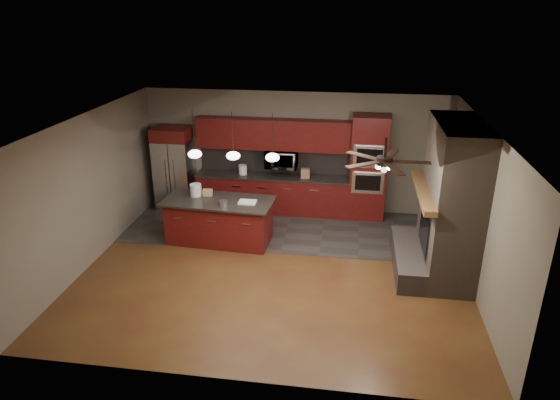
% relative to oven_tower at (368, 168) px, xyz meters
% --- Properties ---
extents(ground, '(7.00, 7.00, 0.00)m').
position_rel_oven_tower_xyz_m(ground, '(-1.70, -2.69, -1.19)').
color(ground, brown).
rests_on(ground, ground).
extents(ceiling, '(7.00, 6.00, 0.02)m').
position_rel_oven_tower_xyz_m(ceiling, '(-1.70, -2.69, 1.61)').
color(ceiling, white).
rests_on(ceiling, back_wall).
extents(back_wall, '(7.00, 0.02, 2.80)m').
position_rel_oven_tower_xyz_m(back_wall, '(-1.70, 0.31, 0.21)').
color(back_wall, slate).
rests_on(back_wall, ground).
extents(right_wall, '(0.02, 6.00, 2.80)m').
position_rel_oven_tower_xyz_m(right_wall, '(1.80, -2.69, 0.21)').
color(right_wall, slate).
rests_on(right_wall, ground).
extents(left_wall, '(0.02, 6.00, 2.80)m').
position_rel_oven_tower_xyz_m(left_wall, '(-5.20, -2.69, 0.21)').
color(left_wall, slate).
rests_on(left_wall, ground).
extents(slate_tile_patch, '(7.00, 2.40, 0.01)m').
position_rel_oven_tower_xyz_m(slate_tile_patch, '(-1.70, -0.89, -1.19)').
color(slate_tile_patch, '#353230').
rests_on(slate_tile_patch, ground).
extents(fireplace_column, '(1.30, 2.10, 2.80)m').
position_rel_oven_tower_xyz_m(fireplace_column, '(1.34, -2.29, 0.11)').
color(fireplace_column, brown).
rests_on(fireplace_column, ground).
extents(back_cabinetry, '(3.59, 0.64, 2.20)m').
position_rel_oven_tower_xyz_m(back_cabinetry, '(-2.18, 0.05, -0.30)').
color(back_cabinetry, '#5C1611').
rests_on(back_cabinetry, ground).
extents(oven_tower, '(0.80, 0.63, 2.38)m').
position_rel_oven_tower_xyz_m(oven_tower, '(0.00, 0.00, 0.00)').
color(oven_tower, '#5C1611').
rests_on(oven_tower, ground).
extents(microwave, '(0.73, 0.41, 0.50)m').
position_rel_oven_tower_xyz_m(microwave, '(-1.98, 0.06, 0.11)').
color(microwave, silver).
rests_on(microwave, back_cabinetry).
extents(refrigerator, '(0.84, 0.75, 1.98)m').
position_rel_oven_tower_xyz_m(refrigerator, '(-4.51, -0.07, -0.20)').
color(refrigerator, silver).
rests_on(refrigerator, ground).
extents(kitchen_island, '(2.28, 1.15, 0.92)m').
position_rel_oven_tower_xyz_m(kitchen_island, '(-3.01, -1.72, -0.73)').
color(kitchen_island, '#5C1611').
rests_on(kitchen_island, ground).
extents(white_bucket, '(0.28, 0.28, 0.25)m').
position_rel_oven_tower_xyz_m(white_bucket, '(-3.53, -1.54, -0.15)').
color(white_bucket, silver).
rests_on(white_bucket, kitchen_island).
extents(paint_can, '(0.19, 0.19, 0.11)m').
position_rel_oven_tower_xyz_m(paint_can, '(-2.83, -1.98, -0.22)').
color(paint_can, silver).
rests_on(paint_can, kitchen_island).
extents(paint_tray, '(0.35, 0.25, 0.03)m').
position_rel_oven_tower_xyz_m(paint_tray, '(-2.40, -1.77, -0.25)').
color(paint_tray, white).
rests_on(paint_tray, kitchen_island).
extents(cardboard_box, '(0.21, 0.17, 0.12)m').
position_rel_oven_tower_xyz_m(cardboard_box, '(-3.30, -1.49, -0.21)').
color(cardboard_box, '#A68456').
rests_on(cardboard_box, kitchen_island).
extents(counter_bucket, '(0.22, 0.22, 0.22)m').
position_rel_oven_tower_xyz_m(counter_bucket, '(-2.88, 0.01, -0.18)').
color(counter_bucket, white).
rests_on(counter_bucket, back_cabinetry).
extents(counter_box, '(0.20, 0.16, 0.22)m').
position_rel_oven_tower_xyz_m(counter_box, '(-1.41, -0.04, -0.18)').
color(counter_box, '#A67256').
rests_on(counter_box, back_cabinetry).
extents(pendant_left, '(0.26, 0.26, 0.92)m').
position_rel_oven_tower_xyz_m(pendant_left, '(-3.35, -1.99, 0.77)').
color(pendant_left, black).
rests_on(pendant_left, ceiling).
extents(pendant_center, '(0.26, 0.26, 0.92)m').
position_rel_oven_tower_xyz_m(pendant_center, '(-2.60, -1.99, 0.77)').
color(pendant_center, black).
rests_on(pendant_center, ceiling).
extents(pendant_right, '(0.26, 0.26, 0.92)m').
position_rel_oven_tower_xyz_m(pendant_right, '(-1.85, -1.99, 0.77)').
color(pendant_right, black).
rests_on(pendant_right, ceiling).
extents(ceiling_fan, '(1.27, 1.33, 0.41)m').
position_rel_oven_tower_xyz_m(ceiling_fan, '(0.10, -3.49, 1.27)').
color(ceiling_fan, black).
rests_on(ceiling_fan, ceiling).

